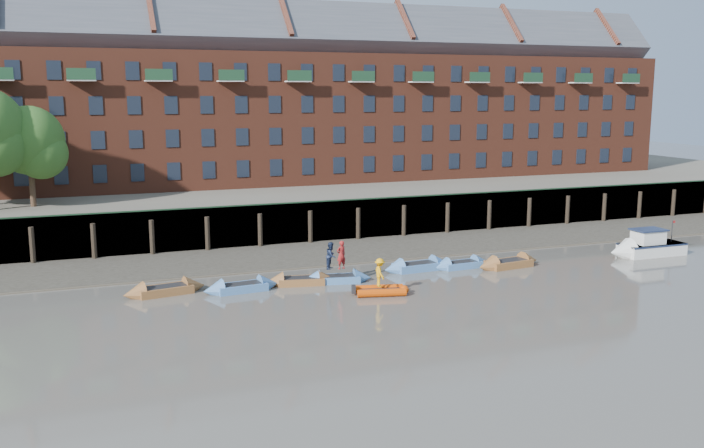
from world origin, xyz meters
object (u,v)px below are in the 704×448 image
rowboat_1 (241,287)px  person_rower_b (331,256)px  rowboat_6 (509,263)px  rowboat_0 (165,290)px  motor_launch (641,247)px  rowboat_2 (301,281)px  person_rower_a (341,255)px  person_rib_crew (380,272)px  rowboat_5 (461,265)px  rowboat_3 (337,279)px  rowboat_4 (417,266)px  rib_tender (383,290)px

rowboat_1 → person_rower_b: person_rower_b is taller
rowboat_1 → rowboat_6: rowboat_6 is taller
rowboat_0 → person_rower_b: bearing=-14.5°
motor_launch → rowboat_6: bearing=-1.7°
rowboat_2 → rowboat_6: size_ratio=0.89×
motor_launch → person_rower_a: size_ratio=3.37×
rowboat_6 → person_rower_a: 12.07m
person_rower_a → person_rib_crew: bearing=89.4°
rowboat_0 → person_rower_b: 10.20m
rowboat_2 → person_rower_b: (1.92, -0.15, 1.47)m
rowboat_6 → person_rower_a: (-11.98, 0.20, 1.49)m
rowboat_5 → rowboat_1: bearing=179.1°
rowboat_0 → rowboat_5: rowboat_0 is taller
rowboat_0 → rowboat_3: 10.42m
rowboat_4 → rowboat_6: 6.32m
rowboat_5 → person_rib_crew: person_rib_crew is taller
rowboat_1 → person_rower_a: size_ratio=2.64×
rowboat_0 → rowboat_3: size_ratio=1.12×
rowboat_4 → motor_launch: (16.99, -1.75, 0.38)m
rowboat_0 → motor_launch: motor_launch is taller
person_rib_crew → rowboat_3: bearing=25.3°
rowboat_0 → motor_launch: 33.49m
rowboat_6 → motor_launch: size_ratio=0.84×
rowboat_2 → rib_tender: 5.44m
rowboat_2 → rib_tender: bearing=-35.1°
rowboat_0 → person_rib_crew: bearing=-31.2°
rowboat_0 → rowboat_6: size_ratio=0.99×
rowboat_1 → person_rib_crew: size_ratio=2.81×
rowboat_3 → person_rower_b: (-0.32, 0.16, 1.48)m
rowboat_5 → motor_launch: size_ratio=0.72×
rowboat_2 → rowboat_1: bearing=-165.7°
rowboat_2 → rowboat_5: 11.40m
rowboat_1 → person_rower_a: (6.30, -0.08, 1.50)m
rowboat_6 → rowboat_1: bearing=171.7°
rowboat_2 → person_rower_b: person_rower_b is taller
rowboat_5 → person_rib_crew: size_ratio=2.59×
rowboat_1 → rowboat_5: rowboat_1 is taller
rowboat_1 → rowboat_0: bearing=162.9°
rowboat_3 → rowboat_5: size_ratio=1.03×
rowboat_1 → rib_tender: bearing=-30.8°
rowboat_0 → rib_tender: size_ratio=1.56×
person_rower_b → motor_launch: bearing=-54.3°
rowboat_6 → person_rower_a: size_ratio=2.84×
rowboat_0 → rowboat_5: (19.53, -0.22, -0.03)m
rowboat_3 → rowboat_6: bearing=9.1°
person_rower_b → rowboat_3: bearing=-79.9°
rowboat_1 → rowboat_6: 18.28m
rowboat_0 → rowboat_5: bearing=-10.6°
rib_tender → person_rower_a: (-1.30, 3.53, 1.51)m
rowboat_6 → rib_tender: size_ratio=1.58×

